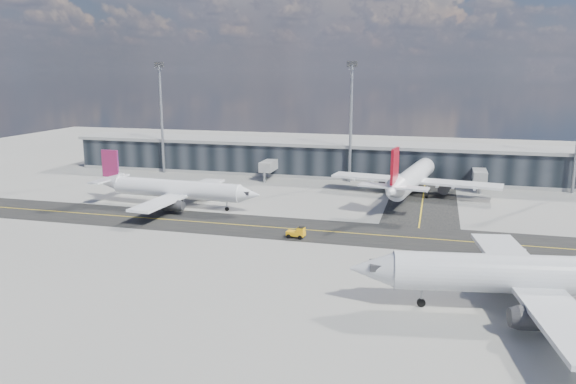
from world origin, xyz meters
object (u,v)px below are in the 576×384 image
at_px(service_van, 393,187).
at_px(airliner_af, 175,189).
at_px(baggage_tug, 297,232).
at_px(airliner_near, 549,276).
at_px(airliner_redtail, 413,177).

bearing_deg(service_van, airliner_af, -162.77).
bearing_deg(airliner_af, baggage_tug, 67.03).
relative_size(airliner_af, baggage_tug, 11.55).
distance_m(airliner_af, airliner_near, 72.26).
bearing_deg(service_van, airliner_redtail, -63.18).
height_order(airliner_redtail, airliner_near, airliner_near).
relative_size(airliner_af, service_van, 6.16).
relative_size(airliner_af, airliner_near, 0.82).
height_order(airliner_redtail, service_van, airliner_redtail).
bearing_deg(airliner_af, service_van, 126.69).
bearing_deg(airliner_near, service_van, 10.48).
relative_size(airliner_near, baggage_tug, 14.03).
bearing_deg(airliner_af, airliner_redtail, 119.34).
bearing_deg(airliner_redtail, baggage_tug, -105.59).
distance_m(baggage_tug, service_van, 42.97).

